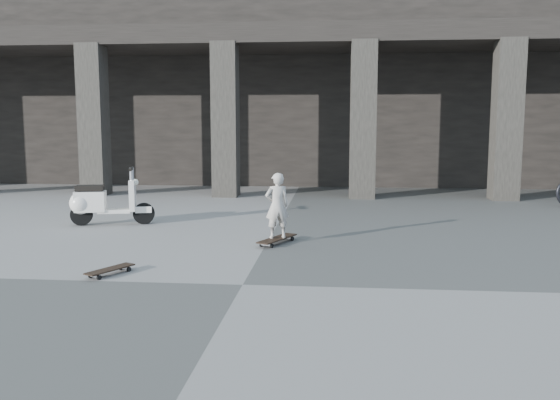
# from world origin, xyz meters

# --- Properties ---
(ground) EXTENTS (90.00, 90.00, 0.00)m
(ground) POSITION_xyz_m (0.00, 0.00, 0.00)
(ground) COLOR #4A4A47
(ground) RESTS_ON ground
(colonnade) EXTENTS (28.00, 8.82, 6.00)m
(colonnade) POSITION_xyz_m (-0.00, 13.77, 3.03)
(colonnade) COLOR black
(colonnade) RESTS_ON ground
(longboard) EXTENTS (0.60, 0.95, 0.09)m
(longboard) POSITION_xyz_m (0.17, 2.48, 0.07)
(longboard) COLOR black
(longboard) RESTS_ON ground
(skateboard_spare) EXTENTS (0.48, 0.71, 0.08)m
(skateboard_spare) POSITION_xyz_m (-1.78, 0.31, 0.06)
(skateboard_spare) COLOR black
(skateboard_spare) RESTS_ON ground
(child) EXTENTS (0.45, 0.37, 1.06)m
(child) POSITION_xyz_m (0.17, 2.48, 0.62)
(child) COLOR beige
(child) RESTS_ON longboard
(scooter) EXTENTS (1.56, 0.69, 1.11)m
(scooter) POSITION_xyz_m (-3.42, 3.90, 0.44)
(scooter) COLOR black
(scooter) RESTS_ON ground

